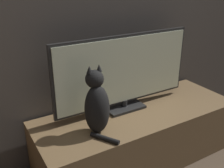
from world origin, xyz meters
TOP-DOWN VIEW (x-y plane):
  - tv_stand at (0.00, 0.90)m, footprint 1.53×0.56m
  - tv at (-0.06, 1.00)m, footprint 1.08×0.17m
  - cat at (-0.38, 0.82)m, footprint 0.17×0.28m

SIDE VIEW (x-z plane):
  - tv_stand at x=0.00m, z-range 0.00..0.42m
  - cat at x=-0.38m, z-range 0.39..0.83m
  - tv at x=-0.06m, z-range 0.43..0.99m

